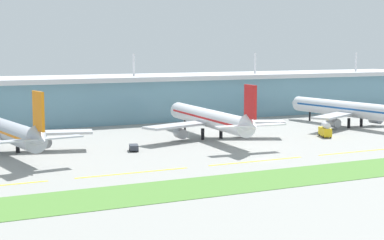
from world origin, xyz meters
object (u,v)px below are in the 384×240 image
(airliner_middle, at_px, (210,119))
(pushback_tug, at_px, (134,147))
(airliner_near, at_px, (4,130))
(fuel_truck, at_px, (325,130))
(airliner_far, at_px, (352,110))

(airliner_middle, height_order, pushback_tug, airliner_middle)
(airliner_middle, xyz_separation_m, pushback_tug, (-30.97, -12.26, -5.35))
(airliner_near, bearing_deg, fuel_truck, -8.19)
(airliner_near, distance_m, airliner_middle, 64.37)
(airliner_middle, distance_m, pushback_tug, 33.74)
(airliner_middle, relative_size, pushback_tug, 13.26)
(airliner_near, xyz_separation_m, airliner_middle, (64.37, -0.51, -0.00))
(airliner_far, bearing_deg, airliner_near, -179.07)
(airliner_middle, bearing_deg, airliner_near, 179.55)
(pushback_tug, xyz_separation_m, fuel_truck, (66.44, -1.60, 1.16))
(airliner_middle, bearing_deg, airliner_far, 2.39)
(airliner_far, bearing_deg, fuel_truck, -147.10)
(pushback_tug, distance_m, fuel_truck, 66.47)
(airliner_far, xyz_separation_m, pushback_tug, (-91.79, -14.80, -5.35))
(airliner_near, height_order, fuel_truck, airliner_near)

